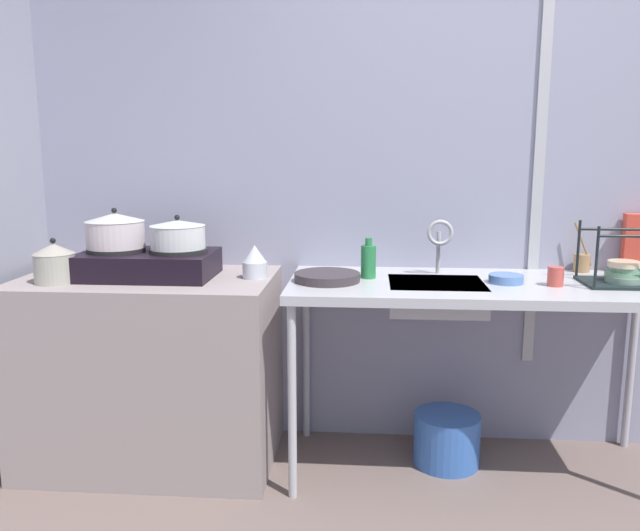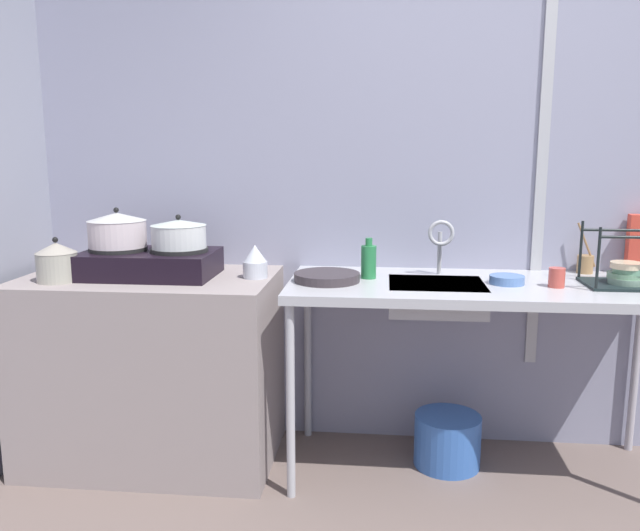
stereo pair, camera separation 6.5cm
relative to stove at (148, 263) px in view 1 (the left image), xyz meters
name	(u,v)px [view 1 (the left image)]	position (x,y,z in m)	size (l,w,h in m)	color
wall_back	(512,159)	(1.65, 0.38, 0.45)	(5.36, 0.10, 2.77)	#8C8CA3
wall_metal_strip	(541,129)	(1.76, 0.32, 0.59)	(0.05, 0.01, 2.22)	#ADADB1
counter_concrete	(152,369)	(-0.01, 0.00, -0.50)	(1.12, 0.66, 0.87)	gray
counter_sink	(479,296)	(1.46, 0.00, -0.12)	(1.64, 0.66, 0.87)	#ADADB1
stove	(148,263)	(0.00, 0.00, 0.00)	(0.59, 0.37, 0.13)	black
pot_on_left_burner	(115,230)	(-0.14, 0.00, 0.15)	(0.26, 0.26, 0.18)	beige
pot_on_right_burner	(178,234)	(0.14, 0.00, 0.13)	(0.24, 0.24, 0.15)	silver
pot_beside_stove	(54,263)	(-0.35, -0.15, 0.02)	(0.17, 0.17, 0.19)	#A3A090
percolator	(255,262)	(0.48, 0.01, 0.01)	(0.11, 0.11, 0.15)	silver
sink_basin	(436,296)	(1.27, -0.02, -0.12)	(0.40, 0.34, 0.12)	#ADADB1
faucet	(440,238)	(1.30, 0.15, 0.11)	(0.12, 0.07, 0.25)	#ADADB1
frying_pan	(327,277)	(0.80, -0.03, -0.04)	(0.28, 0.28, 0.04)	#342C30
dish_rack	(624,274)	(2.06, 0.00, -0.02)	(0.34, 0.25, 0.26)	black
cup_by_rack	(555,276)	(1.76, -0.05, -0.02)	(0.07, 0.07, 0.08)	#B8473C
small_bowl_on_drainboard	(506,279)	(1.57, -0.01, -0.04)	(0.15, 0.15, 0.04)	#5176B3
bottle_by_sink	(368,261)	(0.98, 0.05, 0.01)	(0.07, 0.07, 0.18)	#267840
utensil_jar	(582,262)	(1.97, 0.27, -0.02)	(0.09, 0.07, 0.23)	#9C774B
bucket_on_floor	(447,439)	(1.35, 0.05, -0.81)	(0.30, 0.30, 0.24)	#3463B5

